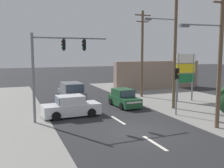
# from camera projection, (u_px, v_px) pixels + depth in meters

# --- Properties ---
(ground_plane) EXTENTS (140.00, 140.00, 0.00)m
(ground_plane) POSITION_uv_depth(u_px,v_px,m) (137.00, 132.00, 15.58)
(ground_plane) COLOR #28282B
(lane_dash_near) EXTENTS (0.20, 2.40, 0.01)m
(lane_dash_near) POSITION_uv_depth(u_px,v_px,m) (155.00, 143.00, 13.73)
(lane_dash_near) COLOR silver
(lane_dash_near) RESTS_ON ground
(lane_dash_mid) EXTENTS (0.20, 2.40, 0.01)m
(lane_dash_mid) POSITION_uv_depth(u_px,v_px,m) (118.00, 120.00, 18.35)
(lane_dash_mid) COLOR silver
(lane_dash_mid) RESTS_ON ground
(lane_dash_far) EXTENTS (0.20, 2.40, 0.01)m
(lane_dash_far) POSITION_uv_depth(u_px,v_px,m) (96.00, 106.00, 22.98)
(lane_dash_far) COLOR silver
(lane_dash_far) RESTS_ON ground
(utility_pole_foreground_right) EXTENTS (3.78, 0.45, 8.78)m
(utility_pole_foreground_right) POSITION_uv_depth(u_px,v_px,m) (218.00, 52.00, 15.85)
(utility_pole_foreground_right) COLOR brown
(utility_pole_foreground_right) RESTS_ON ground
(utility_pole_midground_right) EXTENTS (3.78, 0.28, 10.23)m
(utility_pole_midground_right) POSITION_uv_depth(u_px,v_px,m) (174.00, 43.00, 21.45)
(utility_pole_midground_right) COLOR brown
(utility_pole_midground_right) RESTS_ON ground
(utility_pole_background_right) EXTENTS (1.80, 0.26, 8.98)m
(utility_pole_background_right) POSITION_uv_depth(u_px,v_px,m) (142.00, 52.00, 27.45)
(utility_pole_background_right) COLOR brown
(utility_pole_background_right) RESTS_ON ground
(traffic_signal_mast) EXTENTS (5.29, 0.50, 6.00)m
(traffic_signal_mast) POSITION_uv_depth(u_px,v_px,m) (53.00, 61.00, 17.68)
(traffic_signal_mast) COLOR slate
(traffic_signal_mast) RESTS_ON ground
(pedestal_signal_right_kerb) EXTENTS (0.44, 0.31, 3.56)m
(pedestal_signal_right_kerb) POSITION_uv_depth(u_px,v_px,m) (177.00, 83.00, 19.54)
(pedestal_signal_right_kerb) COLOR slate
(pedestal_signal_right_kerb) RESTS_ON ground
(shopping_plaza_sign) EXTENTS (2.10, 0.16, 4.60)m
(shopping_plaza_sign) POSITION_uv_depth(u_px,v_px,m) (185.00, 71.00, 25.10)
(shopping_plaza_sign) COLOR slate
(shopping_plaza_sign) RESTS_ON ground
(shopfront_wall_far) EXTENTS (12.00, 1.00, 3.60)m
(shopfront_wall_far) POSITION_uv_depth(u_px,v_px,m) (158.00, 75.00, 34.12)
(shopfront_wall_far) COLOR gray
(shopfront_wall_far) RESTS_ON ground
(suv_crossing_left) EXTENTS (2.09, 4.55, 1.90)m
(suv_crossing_left) POSITION_uv_depth(u_px,v_px,m) (71.00, 93.00, 24.80)
(suv_crossing_left) COLOR slate
(suv_crossing_left) RESTS_ON ground
(sedan_receding_far) EXTENTS (4.31, 2.04, 1.56)m
(sedan_receding_far) POSITION_uv_depth(u_px,v_px,m) (71.00, 107.00, 19.40)
(sedan_receding_far) COLOR silver
(sedan_receding_far) RESTS_ON ground
(hatchback_oncoming_near) EXTENTS (1.89, 3.70, 1.53)m
(hatchback_oncoming_near) POSITION_uv_depth(u_px,v_px,m) (124.00, 98.00, 22.96)
(hatchback_oncoming_near) COLOR #235633
(hatchback_oncoming_near) RESTS_ON ground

